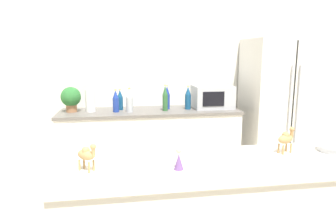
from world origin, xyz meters
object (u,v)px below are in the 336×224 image
potted_plant (71,98)px  back_bottle_3 (188,98)px  back_bottle_5 (130,101)px  wise_man_figurine_crimson (179,160)px  fruit_bowl (335,148)px  camel_figurine (87,154)px  refrigerator (278,110)px  back_bottle_4 (165,98)px  camel_figurine_second (286,138)px  back_bottle_1 (167,98)px  back_bottle_0 (120,100)px  paper_towel_roll (90,100)px  microwave (212,97)px  back_bottle_2 (116,101)px

potted_plant → back_bottle_3: (1.38, -0.04, -0.03)m
back_bottle_5 → wise_man_figurine_crimson: (0.17, -2.06, 0.00)m
fruit_bowl → camel_figurine: (-1.43, -0.08, 0.06)m
refrigerator → wise_man_figurine_crimson: bearing=-129.1°
back_bottle_4 → camel_figurine_second: back_bottle_4 is taller
refrigerator → back_bottle_1: (-1.42, 0.09, 0.17)m
potted_plant → back_bottle_4: (1.09, -0.10, -0.02)m
back_bottle_1 → camel_figurine: back_bottle_1 is taller
fruit_bowl → back_bottle_0: bearing=121.0°
back_bottle_1 → fruit_bowl: (0.69, -2.06, -0.03)m
paper_towel_roll → back_bottle_4: back_bottle_4 is taller
back_bottle_4 → paper_towel_roll: bearing=175.1°
refrigerator → paper_towel_roll: (-2.34, 0.05, 0.17)m
refrigerator → camel_figurine_second: size_ratio=11.70×
paper_towel_roll → wise_man_figurine_crimson: size_ratio=2.29×
fruit_bowl → wise_man_figurine_crimson: wise_man_figurine_crimson is taller
microwave → camel_figurine: (-1.31, -2.12, 0.03)m
back_bottle_2 → camel_figurine: (-0.12, -2.03, 0.05)m
microwave → back_bottle_0: bearing=177.4°
back_bottle_4 → refrigerator: bearing=1.0°
back_bottle_2 → fruit_bowl: (1.31, -1.95, -0.02)m
camel_figurine_second → potted_plant: bearing=126.9°
back_bottle_4 → wise_man_figurine_crimson: back_bottle_4 is taller
microwave → back_bottle_4: back_bottle_4 is taller
back_bottle_3 → back_bottle_5: 0.72m
back_bottle_2 → fruit_bowl: 2.35m
back_bottle_4 → back_bottle_0: bearing=164.3°
back_bottle_2 → camel_figurine_second: back_bottle_2 is taller
back_bottle_5 → camel_figurine_second: back_bottle_5 is taller
back_bottle_2 → camel_figurine: size_ratio=1.79×
back_bottle_3 → refrigerator: bearing=-1.4°
microwave → back_bottle_3: size_ratio=1.68×
back_bottle_2 → refrigerator: bearing=0.5°
microwave → back_bottle_5: (-1.03, -0.12, -0.01)m
camel_figurine_second → wise_man_figurine_crimson: (-0.67, -0.16, -0.04)m
paper_towel_roll → back_bottle_2: (0.29, -0.07, -0.01)m
fruit_bowl → microwave: bearing=93.2°
camel_figurine_second → back_bottle_2: bearing=117.4°
back_bottle_3 → camel_figurine_second: (0.13, -1.98, 0.04)m
back_bottle_4 → fruit_bowl: bearing=-69.5°
camel_figurine_second → camel_figurine: bearing=-174.8°
back_bottle_0 → back_bottle_5: (0.11, -0.17, 0.02)m
potted_plant → back_bottle_1: (1.13, 0.02, -0.03)m
back_bottle_5 → camel_figurine: bearing=-97.9°
paper_towel_roll → wise_man_figurine_crimson: 2.24m
potted_plant → wise_man_figurine_crimson: bearing=-68.8°
back_bottle_5 → back_bottle_0: bearing=122.3°
paper_towel_roll → back_bottle_1: size_ratio=0.92×
potted_plant → back_bottle_3: 1.38m
back_bottle_2 → wise_man_figurine_crimson: back_bottle_2 is taller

